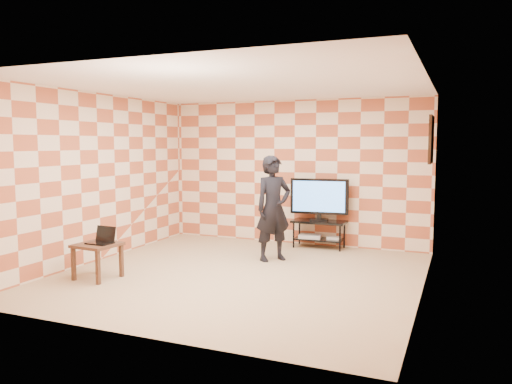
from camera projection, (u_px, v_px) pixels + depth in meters
floor at (240, 275)px, 7.22m from camera, size 5.00×5.00×0.00m
wall_back at (295, 172)px, 9.39m from camera, size 5.00×0.02×2.70m
wall_front at (133, 200)px, 4.79m from camera, size 5.00×0.02×2.70m
wall_left at (99, 177)px, 8.04m from camera, size 0.02×5.00×2.70m
wall_right at (425, 188)px, 6.14m from camera, size 0.02×5.00×2.70m
ceiling at (240, 85)px, 6.96m from camera, size 5.00×5.00×0.02m
wall_art at (431, 140)px, 7.52m from camera, size 0.04×0.72×0.72m
tv_stand at (319, 228)px, 9.05m from camera, size 0.97×0.44×0.50m
tv at (319, 197)px, 8.99m from camera, size 1.05×0.23×0.76m
dvd_player at (310, 236)px, 9.10m from camera, size 0.43×0.33×0.07m
game_console at (334, 238)px, 8.97m from camera, size 0.23×0.18×0.05m
side_table at (97, 250)px, 6.98m from camera, size 0.58×0.58×0.50m
laptop at (102, 240)px, 6.99m from camera, size 0.36×0.30×0.23m
person at (273, 208)px, 8.04m from camera, size 0.71×0.74×1.70m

